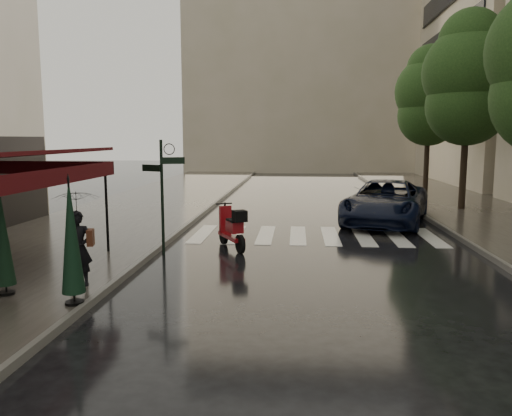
# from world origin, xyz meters

# --- Properties ---
(ground) EXTENTS (120.00, 120.00, 0.00)m
(ground) POSITION_xyz_m (0.00, 0.00, 0.00)
(ground) COLOR black
(ground) RESTS_ON ground
(sidewalk_near) EXTENTS (6.00, 60.00, 0.12)m
(sidewalk_near) POSITION_xyz_m (-4.50, 12.00, 0.06)
(sidewalk_near) COLOR #38332D
(sidewalk_near) RESTS_ON ground
(sidewalk_far) EXTENTS (5.50, 60.00, 0.12)m
(sidewalk_far) POSITION_xyz_m (10.25, 12.00, 0.06)
(sidewalk_far) COLOR #38332D
(sidewalk_far) RESTS_ON ground
(curb_near) EXTENTS (0.12, 60.00, 0.16)m
(curb_near) POSITION_xyz_m (-1.45, 12.00, 0.07)
(curb_near) COLOR #595651
(curb_near) RESTS_ON ground
(curb_far) EXTENTS (0.12, 60.00, 0.16)m
(curb_far) POSITION_xyz_m (7.45, 12.00, 0.07)
(curb_far) COLOR #595651
(curb_far) RESTS_ON ground
(crosswalk) EXTENTS (7.85, 3.20, 0.01)m
(crosswalk) POSITION_xyz_m (2.98, 6.00, 0.01)
(crosswalk) COLOR silver
(crosswalk) RESTS_ON ground
(signpost) EXTENTS (1.17, 0.29, 3.10)m
(signpost) POSITION_xyz_m (-1.19, 3.00, 1.83)
(signpost) COLOR black
(signpost) RESTS_ON ground
(haussmann_far) EXTENTS (8.00, 16.00, 18.50)m
(haussmann_far) POSITION_xyz_m (16.50, 26.00, 9.25)
(haussmann_far) COLOR tan
(haussmann_far) RESTS_ON ground
(backdrop_building) EXTENTS (22.00, 6.00, 20.00)m
(backdrop_building) POSITION_xyz_m (3.00, 38.00, 10.00)
(backdrop_building) COLOR tan
(backdrop_building) RESTS_ON ground
(tree_mid) EXTENTS (3.80, 3.80, 8.34)m
(tree_mid) POSITION_xyz_m (9.50, 12.00, 5.59)
(tree_mid) COLOR black
(tree_mid) RESTS_ON sidewalk_far
(tree_far) EXTENTS (3.80, 3.80, 8.16)m
(tree_far) POSITION_xyz_m (9.70, 19.00, 5.46)
(tree_far) COLOR black
(tree_far) RESTS_ON sidewalk_far
(pedestrian_with_umbrella) EXTENTS (1.13, 1.14, 2.39)m
(pedestrian_with_umbrella) POSITION_xyz_m (-2.05, -0.36, 1.71)
(pedestrian_with_umbrella) COLOR black
(pedestrian_with_umbrella) RESTS_ON sidewalk_near
(scooter) EXTENTS (1.06, 1.72, 1.24)m
(scooter) POSITION_xyz_m (0.58, 3.82, 0.58)
(scooter) COLOR black
(scooter) RESTS_ON ground
(parked_car) EXTENTS (4.27, 6.29, 1.60)m
(parked_car) POSITION_xyz_m (5.69, 8.63, 0.80)
(parked_car) COLOR black
(parked_car) RESTS_ON ground
(parasol_front) EXTENTS (0.42, 0.42, 2.34)m
(parasol_front) POSITION_xyz_m (-1.65, -1.50, 1.38)
(parasol_front) COLOR black
(parasol_front) RESTS_ON sidewalk_near
(parasol_back) EXTENTS (0.38, 0.38, 2.07)m
(parasol_back) POSITION_xyz_m (-3.22, -1.06, 1.23)
(parasol_back) COLOR black
(parasol_back) RESTS_ON sidewalk_near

